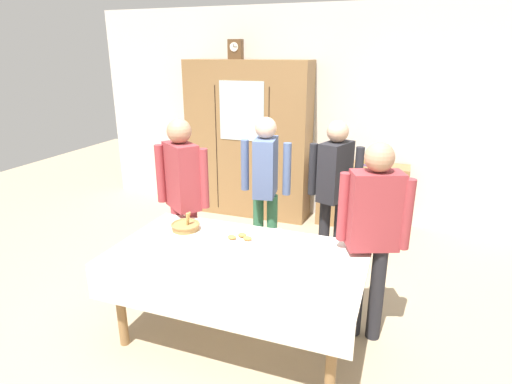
{
  "coord_description": "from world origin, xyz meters",
  "views": [
    {
      "loc": [
        1.08,
        -2.75,
        2.14
      ],
      "look_at": [
        0.0,
        0.2,
        1.08
      ],
      "focal_mm": 29.27,
      "sensor_mm": 36.0,
      "label": 1
    }
  ],
  "objects_px": {
    "tea_cup_near_right": "(316,292)",
    "spoon_near_left": "(214,254)",
    "dining_table": "(236,266)",
    "person_behind_table_left": "(265,179)",
    "tea_cup_center": "(273,257)",
    "bread_basket": "(185,226)",
    "pastry_plate": "(240,240)",
    "bookshelf_low": "(361,195)",
    "mantel_clock": "(236,49)",
    "wall_cabinet": "(248,140)",
    "person_beside_shelf": "(373,226)",
    "spoon_back_edge": "(165,243)",
    "person_by_cabinet": "(183,189)",
    "book_stack": "(364,162)",
    "tea_cup_far_left": "(278,234)",
    "spoon_far_left": "(212,270)",
    "person_near_right_end": "(334,183)",
    "tea_cup_mid_left": "(177,261)"
  },
  "relations": [
    {
      "from": "book_stack",
      "to": "tea_cup_near_right",
      "type": "height_order",
      "value": "book_stack"
    },
    {
      "from": "tea_cup_near_right",
      "to": "tea_cup_mid_left",
      "type": "bearing_deg",
      "value": 176.67
    },
    {
      "from": "spoon_far_left",
      "to": "spoon_back_edge",
      "type": "bearing_deg",
      "value": 154.19
    },
    {
      "from": "tea_cup_far_left",
      "to": "spoon_back_edge",
      "type": "distance_m",
      "value": 0.89
    },
    {
      "from": "spoon_near_left",
      "to": "tea_cup_far_left",
      "type": "bearing_deg",
      "value": 52.5
    },
    {
      "from": "dining_table",
      "to": "tea_cup_far_left",
      "type": "distance_m",
      "value": 0.47
    },
    {
      "from": "book_stack",
      "to": "person_beside_shelf",
      "type": "distance_m",
      "value": 2.27
    },
    {
      "from": "bookshelf_low",
      "to": "tea_cup_mid_left",
      "type": "bearing_deg",
      "value": -107.92
    },
    {
      "from": "tea_cup_near_right",
      "to": "bread_basket",
      "type": "bearing_deg",
      "value": 153.78
    },
    {
      "from": "dining_table",
      "to": "bookshelf_low",
      "type": "xyz_separation_m",
      "value": [
        0.62,
        2.64,
        -0.23
      ]
    },
    {
      "from": "tea_cup_center",
      "to": "bread_basket",
      "type": "height_order",
      "value": "bread_basket"
    },
    {
      "from": "tea_cup_center",
      "to": "bookshelf_low",
      "type": "bearing_deg",
      "value": 82.77
    },
    {
      "from": "bread_basket",
      "to": "tea_cup_far_left",
      "type": "bearing_deg",
      "value": 9.19
    },
    {
      "from": "book_stack",
      "to": "spoon_far_left",
      "type": "bearing_deg",
      "value": -103.21
    },
    {
      "from": "mantel_clock",
      "to": "spoon_far_left",
      "type": "bearing_deg",
      "value": -70.68
    },
    {
      "from": "mantel_clock",
      "to": "tea_cup_near_right",
      "type": "distance_m",
      "value": 3.67
    },
    {
      "from": "tea_cup_mid_left",
      "to": "person_near_right_end",
      "type": "height_order",
      "value": "person_near_right_end"
    },
    {
      "from": "spoon_back_edge",
      "to": "person_behind_table_left",
      "type": "distance_m",
      "value": 1.34
    },
    {
      "from": "bookshelf_low",
      "to": "spoon_near_left",
      "type": "xyz_separation_m",
      "value": [
        -0.77,
        -2.69,
        0.32
      ]
    },
    {
      "from": "person_beside_shelf",
      "to": "tea_cup_center",
      "type": "bearing_deg",
      "value": -149.39
    },
    {
      "from": "tea_cup_mid_left",
      "to": "spoon_back_edge",
      "type": "bearing_deg",
      "value": 135.59
    },
    {
      "from": "tea_cup_near_right",
      "to": "spoon_near_left",
      "type": "distance_m",
      "value": 0.87
    },
    {
      "from": "tea_cup_mid_left",
      "to": "spoon_back_edge",
      "type": "distance_m",
      "value": 0.38
    },
    {
      "from": "bread_basket",
      "to": "mantel_clock",
      "type": "bearing_deg",
      "value": 102.1
    },
    {
      "from": "mantel_clock",
      "to": "spoon_back_edge",
      "type": "bearing_deg",
      "value": -79.7
    },
    {
      "from": "spoon_far_left",
      "to": "person_beside_shelf",
      "type": "xyz_separation_m",
      "value": [
        0.98,
        0.66,
        0.21
      ]
    },
    {
      "from": "tea_cup_far_left",
      "to": "pastry_plate",
      "type": "height_order",
      "value": "tea_cup_far_left"
    },
    {
      "from": "tea_cup_near_right",
      "to": "spoon_near_left",
      "type": "xyz_separation_m",
      "value": [
        -0.82,
        0.28,
        -0.02
      ]
    },
    {
      "from": "wall_cabinet",
      "to": "bookshelf_low",
      "type": "height_order",
      "value": "wall_cabinet"
    },
    {
      "from": "person_by_cabinet",
      "to": "bread_basket",
      "type": "bearing_deg",
      "value": -58.4
    },
    {
      "from": "wall_cabinet",
      "to": "spoon_back_edge",
      "type": "height_order",
      "value": "wall_cabinet"
    },
    {
      "from": "bookshelf_low",
      "to": "tea_cup_center",
      "type": "height_order",
      "value": "bookshelf_low"
    },
    {
      "from": "bread_basket",
      "to": "person_near_right_end",
      "type": "relative_size",
      "value": 0.16
    },
    {
      "from": "dining_table",
      "to": "tea_cup_near_right",
      "type": "distance_m",
      "value": 0.75
    },
    {
      "from": "bread_basket",
      "to": "spoon_far_left",
      "type": "xyz_separation_m",
      "value": [
        0.5,
        -0.54,
        -0.03
      ]
    },
    {
      "from": "tea_cup_far_left",
      "to": "pastry_plate",
      "type": "bearing_deg",
      "value": -146.01
    },
    {
      "from": "dining_table",
      "to": "person_behind_table_left",
      "type": "xyz_separation_m",
      "value": [
        -0.2,
        1.27,
        0.3
      ]
    },
    {
      "from": "wall_cabinet",
      "to": "spoon_far_left",
      "type": "bearing_deg",
      "value": -73.66
    },
    {
      "from": "tea_cup_center",
      "to": "spoon_far_left",
      "type": "relative_size",
      "value": 1.09
    },
    {
      "from": "tea_cup_near_right",
      "to": "person_beside_shelf",
      "type": "relative_size",
      "value": 0.08
    },
    {
      "from": "bookshelf_low",
      "to": "spoon_near_left",
      "type": "relative_size",
      "value": 9.15
    },
    {
      "from": "person_near_right_end",
      "to": "book_stack",
      "type": "bearing_deg",
      "value": 83.26
    },
    {
      "from": "tea_cup_far_left",
      "to": "mantel_clock",
      "type": "bearing_deg",
      "value": 119.98
    },
    {
      "from": "pastry_plate",
      "to": "bread_basket",
      "type": "bearing_deg",
      "value": 174.31
    },
    {
      "from": "spoon_near_left",
      "to": "person_behind_table_left",
      "type": "bearing_deg",
      "value": 92.21
    },
    {
      "from": "tea_cup_near_right",
      "to": "bread_basket",
      "type": "xyz_separation_m",
      "value": [
        -1.24,
        0.61,
        0.01
      ]
    },
    {
      "from": "spoon_far_left",
      "to": "wall_cabinet",
      "type": "bearing_deg",
      "value": 106.34
    },
    {
      "from": "spoon_back_edge",
      "to": "bookshelf_low",
      "type": "bearing_deg",
      "value": 65.46
    },
    {
      "from": "bookshelf_low",
      "to": "tea_cup_mid_left",
      "type": "xyz_separation_m",
      "value": [
        -0.94,
        -2.91,
        0.35
      ]
    },
    {
      "from": "tea_cup_center",
      "to": "person_near_right_end",
      "type": "xyz_separation_m",
      "value": [
        0.18,
        1.36,
        0.17
      ]
    }
  ]
}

